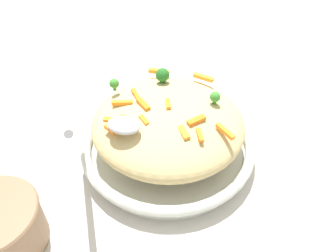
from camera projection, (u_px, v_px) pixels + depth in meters
ground_plane at (168, 153)px, 0.68m from camera, size 2.40×2.40×0.00m
serving_bowl at (168, 145)px, 0.66m from camera, size 0.34×0.34×0.04m
pasta_mound at (168, 123)px, 0.62m from camera, size 0.28×0.28×0.09m
carrot_piece_0 at (200, 135)px, 0.55m from camera, size 0.02×0.03×0.01m
carrot_piece_1 at (170, 105)px, 0.59m from camera, size 0.02×0.03×0.01m
carrot_piece_2 at (115, 121)px, 0.57m from camera, size 0.04×0.01×0.01m
carrot_piece_3 at (159, 72)px, 0.68m from camera, size 0.04×0.01×0.01m
carrot_piece_4 at (143, 104)px, 0.60m from camera, size 0.03×0.03×0.01m
carrot_piece_5 at (203, 77)px, 0.67m from camera, size 0.04×0.02×0.01m
carrot_piece_6 at (136, 96)px, 0.62m from camera, size 0.03×0.04×0.01m
carrot_piece_7 at (122, 103)px, 0.61m from camera, size 0.04×0.02×0.01m
carrot_piece_8 at (196, 121)px, 0.57m from camera, size 0.03×0.03×0.01m
carrot_piece_9 at (184, 132)px, 0.55m from camera, size 0.03×0.03×0.01m
carrot_piece_10 at (225, 131)px, 0.55m from camera, size 0.04×0.03×0.01m
carrot_piece_11 at (110, 129)px, 0.56m from camera, size 0.03×0.02×0.01m
carrot_piece_12 at (144, 120)px, 0.57m from camera, size 0.02×0.02×0.01m
carrot_piece_13 at (126, 122)px, 0.57m from camera, size 0.04×0.03×0.01m
broccoli_floret_0 at (215, 97)px, 0.60m from camera, size 0.02×0.02×0.02m
broccoli_floret_1 at (114, 84)px, 0.63m from camera, size 0.02×0.02×0.02m
broccoli_floret_2 at (162, 75)px, 0.65m from camera, size 0.03×0.03×0.03m
serving_spoon at (105, 122)px, 0.53m from camera, size 0.14×0.14×0.08m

